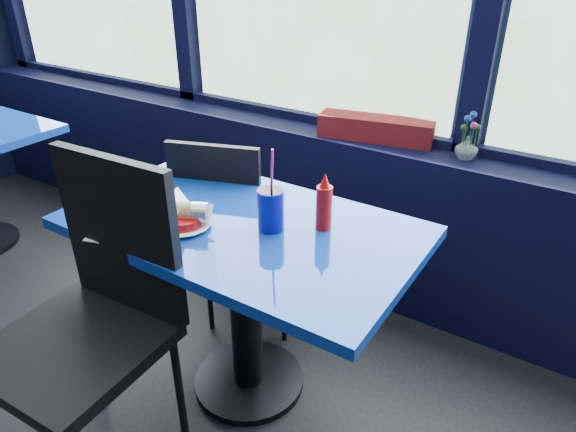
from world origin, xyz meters
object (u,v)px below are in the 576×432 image
object	(u,v)px
chair_near_front	(94,307)
planter_box	(376,128)
near_table	(244,267)
food_basket	(175,216)
chair_near_back	(240,222)
ketchup_bottle	(324,204)
soda_cup	(271,209)
flower_vase	(467,145)

from	to	relation	value
chair_near_front	planter_box	world-z (taller)	chair_near_front
near_table	chair_near_front	size ratio (longest dim) A/B	1.14
near_table	planter_box	distance (m)	0.92
chair_near_front	food_basket	xyz separation A→B (m)	(0.04, 0.34, 0.17)
chair_near_front	planter_box	distance (m)	1.40
chair_near_front	chair_near_back	xyz separation A→B (m)	(-0.05, 0.80, -0.09)
near_table	planter_box	world-z (taller)	planter_box
food_basket	planter_box	bearing A→B (deg)	72.71
chair_near_back	planter_box	xyz separation A→B (m)	(0.36, 0.55, 0.33)
chair_near_front	ketchup_bottle	bearing A→B (deg)	48.40
planter_box	ketchup_bottle	bearing A→B (deg)	-89.40
planter_box	soda_cup	size ratio (longest dim) A/B	1.73
ketchup_bottle	soda_cup	distance (m)	0.17
chair_near_back	chair_near_front	bearing A→B (deg)	74.41
near_table	chair_near_front	distance (m)	0.52
food_basket	chair_near_front	bearing A→B (deg)	-98.31
chair_near_front	near_table	bearing A→B (deg)	62.52
near_table	ketchup_bottle	size ratio (longest dim) A/B	6.05
food_basket	ketchup_bottle	world-z (taller)	ketchup_bottle
chair_near_back	planter_box	size ratio (longest dim) A/B	1.76
food_basket	ketchup_bottle	size ratio (longest dim) A/B	1.25
near_table	chair_near_back	world-z (taller)	chair_near_back
near_table	soda_cup	size ratio (longest dim) A/B	4.06
soda_cup	chair_near_front	bearing A→B (deg)	-123.46
flower_vase	food_basket	distance (m)	1.20
planter_box	ketchup_bottle	xyz separation A→B (m)	(0.16, -0.76, -0.01)
flower_vase	ketchup_bottle	xyz separation A→B (m)	(-0.25, -0.74, -0.02)
ketchup_bottle	near_table	bearing A→B (deg)	-155.43
chair_near_back	soda_cup	distance (m)	0.57
near_table	chair_near_front	xyz separation A→B (m)	(-0.21, -0.47, 0.04)
planter_box	flower_vase	xyz separation A→B (m)	(0.41, -0.02, 0.01)
near_table	chair_near_back	bearing A→B (deg)	129.37
near_table	chair_near_front	world-z (taller)	chair_near_front
planter_box	food_basket	size ratio (longest dim) A/B	2.07
chair_near_back	ketchup_bottle	bearing A→B (deg)	138.61
near_table	flower_vase	world-z (taller)	flower_vase
ketchup_bottle	soda_cup	xyz separation A→B (m)	(-0.14, -0.10, -0.01)
near_table	flower_vase	bearing A→B (deg)	59.53
near_table	chair_near_back	xyz separation A→B (m)	(-0.27, 0.33, -0.05)
near_table	flower_vase	distance (m)	1.04
chair_near_back	soda_cup	xyz separation A→B (m)	(0.38, -0.31, 0.31)
chair_near_front	ketchup_bottle	distance (m)	0.78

